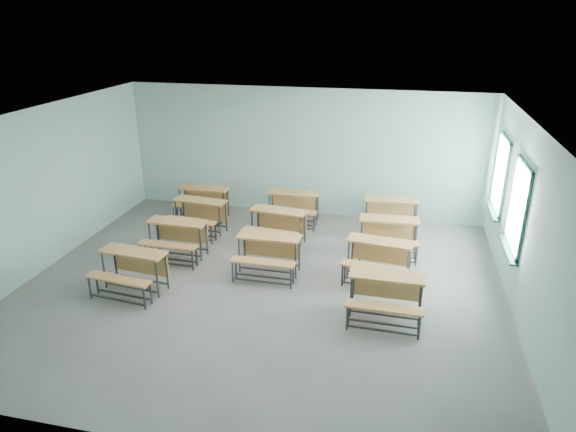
% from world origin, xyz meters
% --- Properties ---
extents(room, '(9.04, 8.04, 3.24)m').
position_xyz_m(room, '(0.08, 0.03, 1.60)').
color(room, gray).
rests_on(room, ground).
extents(desk_unit_r0c0, '(1.34, 0.97, 0.78)m').
position_xyz_m(desk_unit_r0c0, '(-2.29, -0.71, 0.53)').
color(desk_unit_r0c0, '#C08445').
rests_on(desk_unit_r0c0, ground).
extents(desk_unit_r0c2, '(1.27, 0.86, 0.78)m').
position_xyz_m(desk_unit_r0c2, '(2.33, -0.61, 0.53)').
color(desk_unit_r0c2, '#C08445').
rests_on(desk_unit_r0c2, ground).
extents(desk_unit_r1c0, '(1.27, 0.87, 0.78)m').
position_xyz_m(desk_unit_r1c0, '(-2.10, 0.82, 0.53)').
color(desk_unit_r1c0, '#C08445').
rests_on(desk_unit_r1c0, ground).
extents(desk_unit_r1c1, '(1.26, 0.85, 0.78)m').
position_xyz_m(desk_unit_r1c1, '(-0.01, 0.52, 0.53)').
color(desk_unit_r1c1, '#C08445').
rests_on(desk_unit_r1c1, ground).
extents(desk_unit_r1c2, '(1.35, 1.00, 0.78)m').
position_xyz_m(desk_unit_r1c2, '(2.12, 0.78, 0.53)').
color(desk_unit_r1c2, '#C08445').
rests_on(desk_unit_r1c2, ground).
extents(desk_unit_r2c0, '(1.34, 0.98, 0.78)m').
position_xyz_m(desk_unit_r2c0, '(-2.13, 2.16, 0.53)').
color(desk_unit_r2c0, '#C08445').
rests_on(desk_unit_r2c0, ground).
extents(desk_unit_r2c1, '(1.34, 0.98, 0.78)m').
position_xyz_m(desk_unit_r2c1, '(-0.18, 1.94, 0.53)').
color(desk_unit_r2c1, '#C08445').
rests_on(desk_unit_r2c1, ground).
extents(desk_unit_r2c2, '(1.30, 0.91, 0.78)m').
position_xyz_m(desk_unit_r2c2, '(2.27, 1.97, 0.53)').
color(desk_unit_r2c2, '#C08445').
rests_on(desk_unit_r2c2, ground).
extents(desk_unit_r3c0, '(1.27, 0.86, 0.78)m').
position_xyz_m(desk_unit_r3c0, '(-2.38, 3.02, 0.53)').
color(desk_unit_r3c0, '#C08445').
rests_on(desk_unit_r3c0, ground).
extents(desk_unit_r3c1, '(1.30, 0.90, 0.78)m').
position_xyz_m(desk_unit_r3c1, '(-0.09, 3.21, 0.53)').
color(desk_unit_r3c1, '#C08445').
rests_on(desk_unit_r3c1, ground).
extents(desk_unit_r3c2, '(1.31, 0.93, 0.78)m').
position_xyz_m(desk_unit_r3c2, '(2.27, 3.23, 0.53)').
color(desk_unit_r3c2, '#C08445').
rests_on(desk_unit_r3c2, ground).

